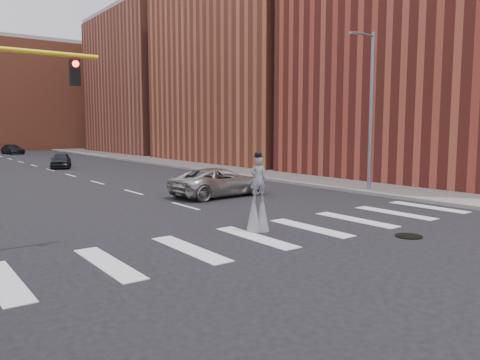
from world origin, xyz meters
TOP-DOWN VIEW (x-y plane):
  - ground_plane at (0.00, 0.00)m, footprint 160.00×160.00m
  - sidewalk_right at (12.50, 25.00)m, footprint 5.00×90.00m
  - manhole at (3.00, -2.00)m, footprint 0.90×0.90m
  - building_near at (22.00, 8.00)m, footprint 16.00×20.00m
  - building_mid at (22.00, 30.00)m, footprint 16.00×22.00m
  - building_far at (22.00, 54.00)m, footprint 16.00×22.00m
  - building_backdrop at (6.00, 78.00)m, footprint 26.00×14.00m
  - streetlight at (10.90, 6.00)m, footprint 2.05×0.20m
  - stilt_performer at (-0.62, 1.71)m, footprint 0.82×0.63m
  - suv_crossing at (3.17, 9.81)m, footprint 5.73×2.99m
  - car_near at (1.33, 33.35)m, footprint 2.97×4.50m
  - car_far at (2.48, 61.48)m, footprint 2.78×4.95m

SIDE VIEW (x-z plane):
  - ground_plane at x=0.00m, z-range 0.00..0.00m
  - manhole at x=3.00m, z-range 0.00..0.04m
  - sidewalk_right at x=12.50m, z-range 0.00..0.18m
  - car_far at x=2.48m, z-range 0.00..1.35m
  - car_near at x=1.33m, z-range 0.00..1.43m
  - suv_crossing at x=3.17m, z-range 0.00..1.54m
  - stilt_performer at x=-0.62m, z-range -0.34..2.54m
  - streetlight at x=10.90m, z-range 0.40..9.40m
  - building_backdrop at x=6.00m, z-range 0.00..18.00m
  - building_far at x=22.00m, z-range 0.00..20.00m
  - building_near at x=22.00m, z-range 0.00..22.00m
  - building_mid at x=22.00m, z-range 0.00..24.00m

